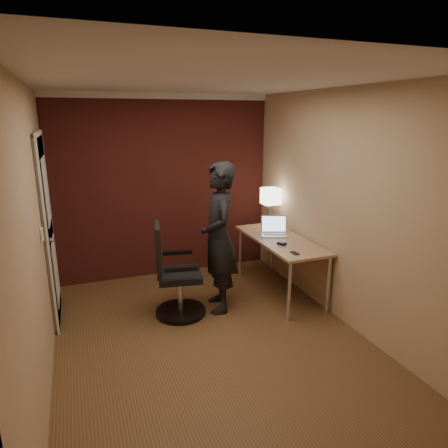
{
  "coord_description": "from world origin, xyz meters",
  "views": [
    {
      "loc": [
        -1.15,
        -3.44,
        2.21
      ],
      "look_at": [
        0.35,
        0.55,
        1.05
      ],
      "focal_mm": 32.0,
      "sensor_mm": 36.0,
      "label": 1
    }
  ],
  "objects_px": {
    "laptop": "(274,229)",
    "person": "(219,238)",
    "phone": "(295,253)",
    "desk_lamp": "(271,197)",
    "mouse": "(282,243)",
    "desk": "(285,248)",
    "office_chair": "(174,277)"
  },
  "relations": [
    {
      "from": "laptop",
      "to": "person",
      "type": "distance_m",
      "value": 0.93
    },
    {
      "from": "phone",
      "to": "desk_lamp",
      "type": "bearing_deg",
      "value": 76.4
    },
    {
      "from": "mouse",
      "to": "person",
      "type": "height_order",
      "value": "person"
    },
    {
      "from": "desk",
      "to": "person",
      "type": "bearing_deg",
      "value": -172.66
    },
    {
      "from": "laptop",
      "to": "desk",
      "type": "bearing_deg",
      "value": -72.81
    },
    {
      "from": "office_chair",
      "to": "person",
      "type": "height_order",
      "value": "person"
    },
    {
      "from": "phone",
      "to": "office_chair",
      "type": "bearing_deg",
      "value": 160.21
    },
    {
      "from": "person",
      "to": "mouse",
      "type": "bearing_deg",
      "value": 92.25
    },
    {
      "from": "desk_lamp",
      "to": "laptop",
      "type": "height_order",
      "value": "desk_lamp"
    },
    {
      "from": "laptop",
      "to": "mouse",
      "type": "bearing_deg",
      "value": -105.28
    },
    {
      "from": "desk",
      "to": "office_chair",
      "type": "distance_m",
      "value": 1.48
    },
    {
      "from": "desk",
      "to": "office_chair",
      "type": "bearing_deg",
      "value": -175.78
    },
    {
      "from": "laptop",
      "to": "person",
      "type": "xyz_separation_m",
      "value": [
        -0.87,
        -0.32,
        0.07
      ]
    },
    {
      "from": "laptop",
      "to": "person",
      "type": "height_order",
      "value": "person"
    },
    {
      "from": "desk_lamp",
      "to": "mouse",
      "type": "relative_size",
      "value": 5.35
    },
    {
      "from": "laptop",
      "to": "phone",
      "type": "height_order",
      "value": "laptop"
    },
    {
      "from": "person",
      "to": "phone",
      "type": "bearing_deg",
      "value": 69.6
    },
    {
      "from": "office_chair",
      "to": "person",
      "type": "bearing_deg",
      "value": -1.24
    },
    {
      "from": "phone",
      "to": "person",
      "type": "distance_m",
      "value": 0.87
    },
    {
      "from": "desk_lamp",
      "to": "phone",
      "type": "xyz_separation_m",
      "value": [
        -0.26,
        -1.12,
        -0.41
      ]
    },
    {
      "from": "person",
      "to": "desk",
      "type": "bearing_deg",
      "value": 107.24
    },
    {
      "from": "desk",
      "to": "mouse",
      "type": "xyz_separation_m",
      "value": [
        -0.18,
        -0.22,
        0.14
      ]
    },
    {
      "from": "phone",
      "to": "desk",
      "type": "bearing_deg",
      "value": 70.22
    },
    {
      "from": "laptop",
      "to": "office_chair",
      "type": "xyz_separation_m",
      "value": [
        -1.41,
        -0.31,
        -0.33
      ]
    },
    {
      "from": "desk_lamp",
      "to": "phone",
      "type": "bearing_deg",
      "value": -103.01
    },
    {
      "from": "desk",
      "to": "mouse",
      "type": "height_order",
      "value": "mouse"
    },
    {
      "from": "mouse",
      "to": "phone",
      "type": "xyz_separation_m",
      "value": [
        -0.02,
        -0.33,
        -0.01
      ]
    },
    {
      "from": "person",
      "to": "laptop",
      "type": "bearing_deg",
      "value": 120.03
    },
    {
      "from": "desk",
      "to": "desk_lamp",
      "type": "xyz_separation_m",
      "value": [
        0.07,
        0.56,
        0.55
      ]
    },
    {
      "from": "desk_lamp",
      "to": "person",
      "type": "bearing_deg",
      "value": -145.65
    },
    {
      "from": "desk",
      "to": "laptop",
      "type": "relative_size",
      "value": 3.75
    },
    {
      "from": "office_chair",
      "to": "phone",
      "type": "bearing_deg",
      "value": -19.19
    }
  ]
}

